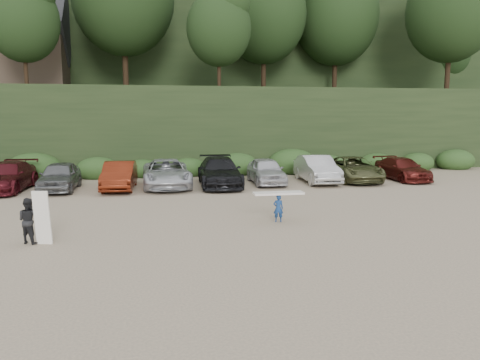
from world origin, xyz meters
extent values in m
plane|color=tan|center=(0.00, 0.00, 0.00)|extent=(120.00, 120.00, 0.00)
cube|color=black|center=(0.00, 22.00, 3.00)|extent=(80.00, 14.00, 6.00)
cube|color=black|center=(0.00, 40.00, 8.00)|extent=(90.00, 30.00, 16.00)
ellipsoid|color=black|center=(0.00, 22.00, 11.00)|extent=(66.00, 12.00, 10.00)
cube|color=#2B491E|center=(-0.55, 14.50, 0.60)|extent=(46.20, 2.00, 1.20)
cube|color=brown|center=(-12.00, 24.00, 8.00)|extent=(8.00, 6.00, 4.00)
imported|color=#4F1219|center=(-9.43, 10.29, 0.78)|extent=(2.57, 5.51, 1.56)
imported|color=slate|center=(-6.66, 9.94, 0.78)|extent=(1.95, 4.63, 1.56)
imported|color=maroon|center=(-3.48, 9.64, 0.76)|extent=(1.89, 4.73, 1.53)
imported|color=silver|center=(-0.89, 9.92, 0.79)|extent=(2.63, 5.67, 1.57)
imported|color=black|center=(2.12, 9.73, 0.82)|extent=(2.62, 5.80, 1.65)
imported|color=silver|center=(5.00, 10.09, 0.77)|extent=(2.00, 4.61, 1.55)
imported|color=beige|center=(8.16, 9.98, 0.81)|extent=(2.03, 5.04, 1.63)
imported|color=brown|center=(10.60, 10.09, 0.75)|extent=(2.84, 5.53, 1.49)
imported|color=#571714|center=(13.83, 9.93, 0.69)|extent=(2.00, 4.78, 1.38)
imported|color=navy|center=(2.96, 0.37, 0.53)|extent=(0.42, 0.31, 1.07)
cube|color=white|center=(2.96, 0.37, 1.13)|extent=(1.96, 0.58, 0.08)
imported|color=black|center=(-5.79, -0.92, 0.75)|extent=(0.92, 0.87, 1.50)
cube|color=white|center=(-5.31, -1.22, 0.88)|extent=(0.54, 0.35, 1.77)
camera|label=1|loc=(-2.01, -16.74, 4.20)|focal=35.00mm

